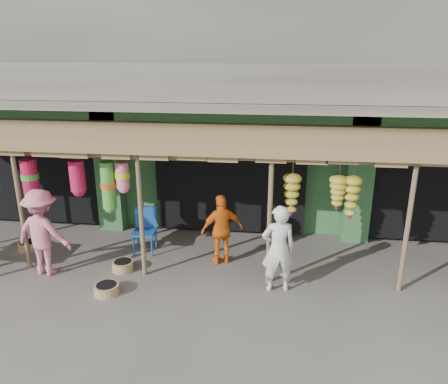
# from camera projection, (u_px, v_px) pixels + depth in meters

# --- Properties ---
(ground) EXTENTS (80.00, 80.00, 0.00)m
(ground) POSITION_uv_depth(u_px,v_px,m) (219.00, 274.00, 8.94)
(ground) COLOR #514C47
(ground) RESTS_ON ground
(building) EXTENTS (16.40, 6.80, 7.00)m
(building) POSITION_uv_depth(u_px,v_px,m) (241.00, 85.00, 12.44)
(building) COLOR gray
(building) RESTS_ON ground
(awning) EXTENTS (14.00, 2.70, 2.79)m
(awning) POSITION_uv_depth(u_px,v_px,m) (216.00, 142.00, 8.89)
(awning) COLOR brown
(awning) RESTS_ON ground
(blue_chair) EXTENTS (0.51, 0.52, 1.02)m
(blue_chair) POSITION_uv_depth(u_px,v_px,m) (145.00, 227.00, 9.81)
(blue_chair) COLOR #164493
(blue_chair) RESTS_ON ground
(basket_left) EXTENTS (0.53, 0.53, 0.19)m
(basket_left) POSITION_uv_depth(u_px,v_px,m) (28.00, 245.00, 10.00)
(basket_left) COLOR #9C6C47
(basket_left) RESTS_ON ground
(basket_mid) EXTENTS (0.52, 0.52, 0.18)m
(basket_mid) POSITION_uv_depth(u_px,v_px,m) (107.00, 289.00, 8.21)
(basket_mid) COLOR olive
(basket_mid) RESTS_ON ground
(basket_right) EXTENTS (0.45, 0.45, 0.20)m
(basket_right) POSITION_uv_depth(u_px,v_px,m) (123.00, 266.00, 9.06)
(basket_right) COLOR olive
(basket_right) RESTS_ON ground
(person_front) EXTENTS (0.69, 0.52, 1.72)m
(person_front) POSITION_uv_depth(u_px,v_px,m) (278.00, 249.00, 8.10)
(person_front) COLOR silver
(person_front) RESTS_ON ground
(person_vendor) EXTENTS (0.97, 0.72, 1.53)m
(person_vendor) POSITION_uv_depth(u_px,v_px,m) (222.00, 230.00, 9.17)
(person_vendor) COLOR orange
(person_vendor) RESTS_ON ground
(person_shopper) EXTENTS (1.24, 0.83, 1.80)m
(person_shopper) POSITION_uv_depth(u_px,v_px,m) (43.00, 232.00, 8.71)
(person_shopper) COLOR #CE6D83
(person_shopper) RESTS_ON ground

